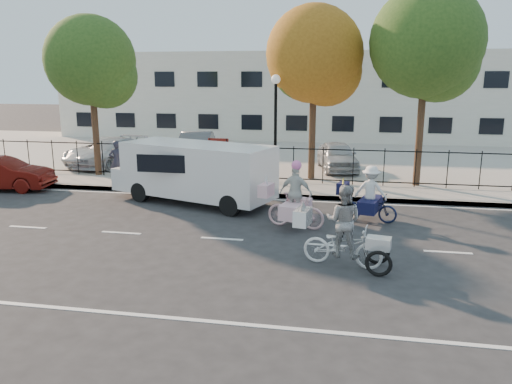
% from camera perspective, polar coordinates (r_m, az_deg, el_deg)
% --- Properties ---
extents(ground, '(120.00, 120.00, 0.00)m').
position_cam_1_polar(ground, '(13.99, -3.92, -5.37)').
color(ground, '#333334').
extents(road_markings, '(60.00, 9.52, 0.01)m').
position_cam_1_polar(road_markings, '(13.98, -3.92, -5.35)').
color(road_markings, silver).
rests_on(road_markings, ground).
extents(curb, '(60.00, 0.10, 0.15)m').
position_cam_1_polar(curb, '(18.71, -0.11, -0.32)').
color(curb, '#A8A399').
rests_on(curb, ground).
extents(sidewalk, '(60.00, 2.20, 0.15)m').
position_cam_1_polar(sidewalk, '(19.72, 0.44, 0.38)').
color(sidewalk, '#A8A399').
rests_on(sidewalk, ground).
extents(parking_lot, '(60.00, 15.60, 0.15)m').
position_cam_1_polar(parking_lot, '(28.37, 3.57, 4.29)').
color(parking_lot, '#A8A399').
rests_on(parking_lot, ground).
extents(iron_fence, '(58.00, 0.06, 1.50)m').
position_cam_1_polar(iron_fence, '(20.62, 0.98, 3.28)').
color(iron_fence, black).
rests_on(iron_fence, sidewalk).
extents(building, '(34.00, 10.00, 6.00)m').
position_cam_1_polar(building, '(38.01, 5.50, 10.94)').
color(building, silver).
rests_on(building, ground).
extents(lamppost, '(0.36, 0.36, 4.33)m').
position_cam_1_polar(lamppost, '(19.89, 2.25, 9.33)').
color(lamppost, black).
rests_on(lamppost, sidewalk).
extents(street_sign, '(0.85, 0.06, 1.80)m').
position_cam_1_polar(street_sign, '(20.53, -4.31, 4.67)').
color(street_sign, black).
rests_on(street_sign, sidewalk).
extents(zebra_trike, '(2.32, 1.15, 1.98)m').
position_cam_1_polar(zebra_trike, '(12.00, 9.95, -4.86)').
color(zebra_trike, white).
rests_on(zebra_trike, ground).
extents(unicorn_bike, '(2.08, 1.49, 2.04)m').
position_cam_1_polar(unicorn_bike, '(14.80, 4.44, -1.28)').
color(unicorn_bike, beige).
rests_on(unicorn_bike, ground).
extents(bull_bike, '(1.94, 1.36, 1.75)m').
position_cam_1_polar(bull_bike, '(15.85, 12.83, -0.81)').
color(bull_bike, '#101736').
rests_on(bull_bike, ground).
extents(white_van, '(6.43, 3.68, 2.11)m').
position_cam_1_polar(white_van, '(17.76, -7.04, 2.45)').
color(white_van, white).
rests_on(white_van, ground).
extents(red_sedan, '(4.11, 1.90, 1.30)m').
position_cam_1_polar(red_sedan, '(22.15, -27.13, 1.86)').
color(red_sedan, '#550E09').
rests_on(red_sedan, ground).
extents(pedestrian, '(0.75, 0.68, 1.71)m').
position_cam_1_polar(pedestrian, '(21.30, -15.59, 3.41)').
color(pedestrian, black).
rests_on(pedestrian, sidewalk).
extents(lot_car_a, '(2.47, 4.67, 1.29)m').
position_cam_1_polar(lot_car_a, '(25.40, -16.24, 4.39)').
color(lot_car_a, '#B3B7BB').
rests_on(lot_car_a, parking_lot).
extents(lot_car_b, '(2.60, 4.86, 1.30)m').
position_cam_1_polar(lot_car_b, '(25.91, -17.09, 4.51)').
color(lot_car_b, silver).
rests_on(lot_car_b, parking_lot).
extents(lot_car_c, '(2.29, 4.68, 1.48)m').
position_cam_1_polar(lot_car_c, '(25.66, -6.89, 5.12)').
color(lot_car_c, '#55595D').
rests_on(lot_car_c, parking_lot).
extents(lot_car_d, '(2.28, 4.07, 1.31)m').
position_cam_1_polar(lot_car_d, '(23.49, 9.29, 4.09)').
color(lot_car_d, '#ACB0B4').
rests_on(lot_car_d, parking_lot).
extents(tree_west, '(3.79, 3.79, 6.96)m').
position_cam_1_polar(tree_west, '(22.85, -17.98, 13.63)').
color(tree_west, '#442D1D').
rests_on(tree_west, ground).
extents(tree_mid, '(3.97, 3.97, 7.27)m').
position_cam_1_polar(tree_mid, '(21.15, 7.06, 14.83)').
color(tree_mid, '#442D1D').
rests_on(tree_mid, ground).
extents(tree_east, '(4.26, 4.26, 7.81)m').
position_cam_1_polar(tree_east, '(20.72, 19.24, 15.31)').
color(tree_east, '#442D1D').
rests_on(tree_east, ground).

